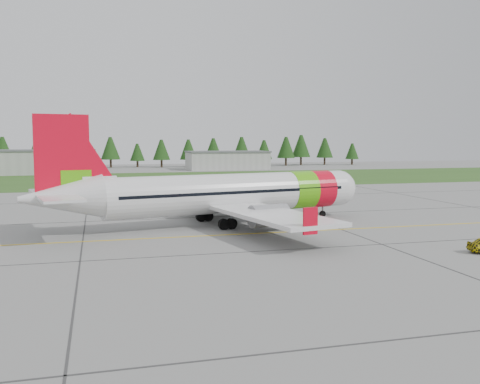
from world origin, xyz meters
name	(u,v)px	position (x,y,z in m)	size (l,w,h in m)	color
ground	(272,251)	(0.00, 0.00, 0.00)	(320.00, 320.00, 0.00)	gray
aircraft	(225,194)	(-0.51, 14.25, 3.27)	(37.03, 34.67, 11.33)	silver
service_van	(61,185)	(-19.00, 46.35, 2.00)	(1.40, 1.32, 4.00)	silver
grass_strip	(159,179)	(0.00, 82.00, 0.01)	(320.00, 50.00, 0.03)	#30561E
taxi_guideline	(245,234)	(0.00, 8.00, 0.01)	(120.00, 0.25, 0.02)	gold
hangar_west	(32,163)	(-30.00, 110.00, 3.00)	(32.00, 14.00, 6.00)	#A8A8A3
hangar_east	(227,161)	(25.00, 118.00, 2.60)	(24.00, 12.00, 5.20)	#A8A8A3
treeline	(139,152)	(0.00, 138.00, 5.00)	(160.00, 8.00, 10.00)	#1C3F14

